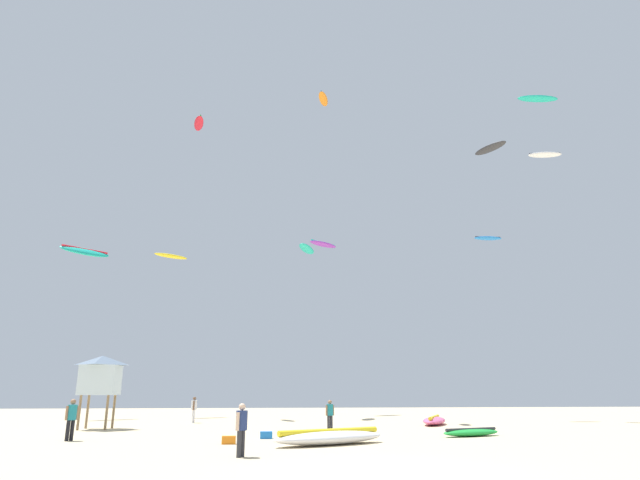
{
  "coord_description": "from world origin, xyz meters",
  "views": [
    {
      "loc": [
        -3.36,
        -15.27,
        2.08
      ],
      "look_at": [
        0.0,
        15.89,
        11.0
      ],
      "focal_mm": 29.99,
      "sensor_mm": 36.0,
      "label": 1
    }
  ],
  "objects_px": {
    "lifeguard_tower": "(101,375)",
    "kite_aloft_9": "(488,238)",
    "gear_bag": "(229,440)",
    "person_right": "(72,416)",
    "kite_aloft_8": "(323,99)",
    "kite_grounded_far": "(330,437)",
    "kite_aloft_4": "(307,249)",
    "kite_grounded_near": "(471,432)",
    "kite_aloft_2": "(199,123)",
    "kite_aloft_3": "(171,256)",
    "kite_aloft_0": "(538,99)",
    "kite_aloft_5": "(323,244)",
    "kite_aloft_6": "(545,155)",
    "cooler_box": "(266,435)",
    "person_left": "(330,413)",
    "person_foreground": "(241,425)",
    "kite_aloft_7": "(85,251)",
    "kite_grounded_mid": "(434,420)",
    "person_midground": "(194,408)",
    "kite_aloft_1": "(490,148)"
  },
  "relations": [
    {
      "from": "person_left",
      "to": "kite_grounded_near",
      "type": "xyz_separation_m",
      "value": [
        6.33,
        -4.49,
        -0.77
      ]
    },
    {
      "from": "kite_aloft_6",
      "to": "kite_aloft_2",
      "type": "bearing_deg",
      "value": 169.84
    },
    {
      "from": "person_midground",
      "to": "kite_aloft_4",
      "type": "xyz_separation_m",
      "value": [
        8.37,
        6.5,
        13.47
      ]
    },
    {
      "from": "kite_grounded_near",
      "to": "kite_aloft_2",
      "type": "height_order",
      "value": "kite_aloft_2"
    },
    {
      "from": "kite_aloft_4",
      "to": "kite_aloft_9",
      "type": "distance_m",
      "value": 15.7
    },
    {
      "from": "lifeguard_tower",
      "to": "kite_aloft_4",
      "type": "relative_size",
      "value": 1.09
    },
    {
      "from": "kite_aloft_3",
      "to": "kite_aloft_9",
      "type": "relative_size",
      "value": 1.37
    },
    {
      "from": "person_right",
      "to": "person_left",
      "type": "bearing_deg",
      "value": 66.94
    },
    {
      "from": "kite_aloft_3",
      "to": "kite_aloft_8",
      "type": "xyz_separation_m",
      "value": [
        13.5,
        -8.72,
        12.4
      ]
    },
    {
      "from": "person_left",
      "to": "gear_bag",
      "type": "xyz_separation_m",
      "value": [
        -5.13,
        -7.21,
        -0.8
      ]
    },
    {
      "from": "kite_grounded_mid",
      "to": "lifeguard_tower",
      "type": "distance_m",
      "value": 21.06
    },
    {
      "from": "kite_grounded_far",
      "to": "person_right",
      "type": "bearing_deg",
      "value": 164.94
    },
    {
      "from": "person_foreground",
      "to": "kite_aloft_7",
      "type": "height_order",
      "value": "kite_aloft_7"
    },
    {
      "from": "gear_bag",
      "to": "kite_aloft_4",
      "type": "relative_size",
      "value": 0.15
    },
    {
      "from": "kite_aloft_0",
      "to": "kite_aloft_6",
      "type": "bearing_deg",
      "value": 59.09
    },
    {
      "from": "kite_aloft_8",
      "to": "person_foreground",
      "type": "bearing_deg",
      "value": -103.46
    },
    {
      "from": "kite_aloft_3",
      "to": "kite_aloft_6",
      "type": "xyz_separation_m",
      "value": [
        33.95,
        -7.83,
        8.5
      ]
    },
    {
      "from": "cooler_box",
      "to": "kite_aloft_3",
      "type": "distance_m",
      "value": 29.22
    },
    {
      "from": "kite_aloft_3",
      "to": "kite_aloft_5",
      "type": "relative_size",
      "value": 0.92
    },
    {
      "from": "person_midground",
      "to": "kite_aloft_6",
      "type": "xyz_separation_m",
      "value": [
        29.78,
        2.35,
        21.88
      ]
    },
    {
      "from": "cooler_box",
      "to": "kite_aloft_9",
      "type": "bearing_deg",
      "value": 39.56
    },
    {
      "from": "kite_grounded_near",
      "to": "kite_aloft_9",
      "type": "bearing_deg",
      "value": 60.44
    },
    {
      "from": "cooler_box",
      "to": "kite_aloft_2",
      "type": "bearing_deg",
      "value": 108.0
    },
    {
      "from": "kite_grounded_far",
      "to": "kite_aloft_5",
      "type": "xyz_separation_m",
      "value": [
        3.24,
        30.68,
        16.69
      ]
    },
    {
      "from": "kite_grounded_mid",
      "to": "kite_grounded_far",
      "type": "relative_size",
      "value": 0.92
    },
    {
      "from": "lifeguard_tower",
      "to": "person_foreground",
      "type": "bearing_deg",
      "value": -59.06
    },
    {
      "from": "kite_aloft_5",
      "to": "person_left",
      "type": "bearing_deg",
      "value": -95.6
    },
    {
      "from": "kite_aloft_1",
      "to": "kite_aloft_9",
      "type": "distance_m",
      "value": 8.07
    },
    {
      "from": "lifeguard_tower",
      "to": "kite_aloft_8",
      "type": "xyz_separation_m",
      "value": [
        14.15,
        7.6,
        23.74
      ]
    },
    {
      "from": "lifeguard_tower",
      "to": "kite_aloft_3",
      "type": "bearing_deg",
      "value": 87.71
    },
    {
      "from": "kite_grounded_near",
      "to": "kite_aloft_2",
      "type": "bearing_deg",
      "value": 128.3
    },
    {
      "from": "person_foreground",
      "to": "kite_aloft_5",
      "type": "relative_size",
      "value": 0.48
    },
    {
      "from": "cooler_box",
      "to": "gear_bag",
      "type": "bearing_deg",
      "value": -122.63
    },
    {
      "from": "person_right",
      "to": "kite_aloft_8",
      "type": "height_order",
      "value": "kite_aloft_8"
    },
    {
      "from": "gear_bag",
      "to": "kite_aloft_9",
      "type": "relative_size",
      "value": 0.24
    },
    {
      "from": "kite_aloft_0",
      "to": "kite_aloft_3",
      "type": "bearing_deg",
      "value": 152.36
    },
    {
      "from": "cooler_box",
      "to": "kite_aloft_4",
      "type": "distance_m",
      "value": 24.98
    },
    {
      "from": "kite_grounded_near",
      "to": "kite_aloft_7",
      "type": "distance_m",
      "value": 35.98
    },
    {
      "from": "person_left",
      "to": "kite_aloft_4",
      "type": "xyz_separation_m",
      "value": [
        -0.1,
        15.4,
        13.53
      ]
    },
    {
      "from": "person_left",
      "to": "kite_aloft_6",
      "type": "bearing_deg",
      "value": 92.2
    },
    {
      "from": "kite_aloft_8",
      "to": "kite_grounded_near",
      "type": "bearing_deg",
      "value": -69.76
    },
    {
      "from": "kite_grounded_far",
      "to": "kite_aloft_2",
      "type": "distance_m",
      "value": 38.01
    },
    {
      "from": "kite_grounded_far",
      "to": "kite_aloft_4",
      "type": "relative_size",
      "value": 1.39
    },
    {
      "from": "kite_aloft_0",
      "to": "kite_grounded_far",
      "type": "bearing_deg",
      "value": -146.69
    },
    {
      "from": "person_right",
      "to": "kite_aloft_8",
      "type": "distance_m",
      "value": 32.71
    },
    {
      "from": "kite_aloft_4",
      "to": "kite_aloft_6",
      "type": "relative_size",
      "value": 1.23
    },
    {
      "from": "lifeguard_tower",
      "to": "kite_aloft_9",
      "type": "bearing_deg",
      "value": 15.2
    },
    {
      "from": "kite_grounded_near",
      "to": "kite_aloft_8",
      "type": "bearing_deg",
      "value": 110.24
    },
    {
      "from": "person_midground",
      "to": "gear_bag",
      "type": "height_order",
      "value": "person_midground"
    },
    {
      "from": "kite_grounded_near",
      "to": "cooler_box",
      "type": "height_order",
      "value": "kite_grounded_near"
    }
  ]
}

